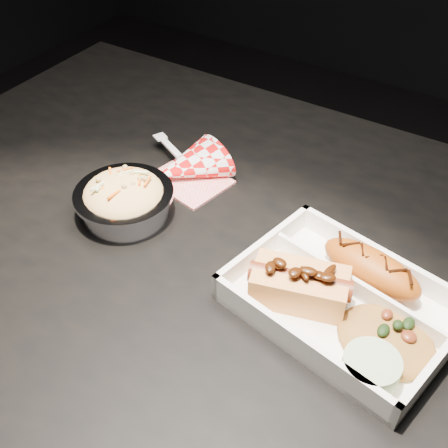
{
  "coord_description": "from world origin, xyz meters",
  "views": [
    {
      "loc": [
        0.26,
        -0.46,
        1.27
      ],
      "look_at": [
        -0.02,
        -0.02,
        0.81
      ],
      "focal_mm": 45.0,
      "sensor_mm": 36.0,
      "label": 1
    }
  ],
  "objects": [
    {
      "name": "cupcake_liner",
      "position": [
        0.21,
        -0.1,
        0.77
      ],
      "size": [
        0.06,
        0.06,
        0.03
      ],
      "primitive_type": "cylinder",
      "color": "#A3BA8D",
      "rests_on": "food_tray"
    },
    {
      "name": "food_tray",
      "position": [
        0.15,
        -0.02,
        0.76
      ],
      "size": [
        0.28,
        0.23,
        0.04
      ],
      "rotation": [
        0.0,
        0.0,
        -0.2
      ],
      "color": "white",
      "rests_on": "dining_table"
    },
    {
      "name": "foil_coleslaw_cup",
      "position": [
        -0.18,
        -0.02,
        0.78
      ],
      "size": [
        0.14,
        0.14,
        0.07
      ],
      "color": "silver",
      "rests_on": "dining_table"
    },
    {
      "name": "fried_pastry",
      "position": [
        0.16,
        0.03,
        0.78
      ],
      "size": [
        0.14,
        0.08,
        0.04
      ],
      "primitive_type": "ellipsoid",
      "rotation": [
        0.0,
        0.0,
        -0.2
      ],
      "color": "#A74D10",
      "rests_on": "food_tray"
    },
    {
      "name": "hotdog",
      "position": [
        0.1,
        -0.04,
        0.78
      ],
      "size": [
        0.12,
        0.09,
        0.06
      ],
      "rotation": [
        0.0,
        0.0,
        0.28
      ],
      "color": "#E8984F",
      "rests_on": "food_tray"
    },
    {
      "name": "dining_table",
      "position": [
        0.0,
        0.0,
        0.66
      ],
      "size": [
        1.2,
        0.8,
        0.75
      ],
      "color": "black",
      "rests_on": "ground"
    },
    {
      "name": "fried_rice_mound",
      "position": [
        0.21,
        -0.05,
        0.77
      ],
      "size": [
        0.13,
        0.11,
        0.03
      ],
      "primitive_type": "ellipsoid",
      "rotation": [
        0.0,
        0.0,
        -0.2
      ],
      "color": "#A46D2F",
      "rests_on": "food_tray"
    },
    {
      "name": "napkin_fork",
      "position": [
        -0.16,
        0.1,
        0.77
      ],
      "size": [
        0.17,
        0.14,
        0.1
      ],
      "rotation": [
        0.0,
        0.0,
        -0.45
      ],
      "color": "red",
      "rests_on": "dining_table"
    }
  ]
}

